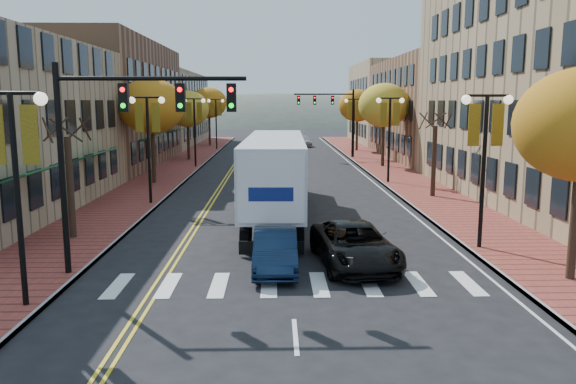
{
  "coord_description": "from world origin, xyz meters",
  "views": [
    {
      "loc": [
        -0.49,
        -15.19,
        5.78
      ],
      "look_at": [
        0.02,
        6.95,
        2.2
      ],
      "focal_mm": 35.0,
      "sensor_mm": 36.0,
      "label": 1
    }
  ],
  "objects": [
    {
      "name": "tree_left_c",
      "position": [
        -9.0,
        40.0,
        5.05
      ],
      "size": [
        4.16,
        4.16,
        6.69
      ],
      "color": "#382619",
      "rests_on": "sidewalk_left"
    },
    {
      "name": "tree_left_a",
      "position": [
        -9.0,
        8.0,
        2.25
      ],
      "size": [
        0.28,
        0.28,
        4.2
      ],
      "color": "#382619",
      "rests_on": "sidewalk_left"
    },
    {
      "name": "lamp_left_c",
      "position": [
        -7.5,
        34.0,
        4.29
      ],
      "size": [
        1.96,
        0.36,
        6.05
      ],
      "color": "black",
      "rests_on": "ground"
    },
    {
      "name": "lamp_right_c",
      "position": [
        7.5,
        42.0,
        4.29
      ],
      "size": [
        1.96,
        0.36,
        6.05
      ],
      "color": "black",
      "rests_on": "ground"
    },
    {
      "name": "sidewalk_right",
      "position": [
        9.0,
        32.5,
        0.07
      ],
      "size": [
        4.0,
        85.0,
        0.15
      ],
      "primitive_type": "cube",
      "color": "brown",
      "rests_on": "ground"
    },
    {
      "name": "car_far_silver",
      "position": [
        3.08,
        57.63,
        0.7
      ],
      "size": [
        2.39,
        5.0,
        1.4
      ],
      "primitive_type": "imported",
      "rotation": [
        0.0,
        0.0,
        0.09
      ],
      "color": "#ADADB5",
      "rests_on": "ground"
    },
    {
      "name": "lamp_left_a",
      "position": [
        -7.5,
        0.0,
        4.29
      ],
      "size": [
        1.96,
        0.36,
        6.05
      ],
      "color": "black",
      "rests_on": "ground"
    },
    {
      "name": "tree_left_b",
      "position": [
        -9.0,
        24.0,
        5.45
      ],
      "size": [
        4.48,
        4.48,
        7.21
      ],
      "color": "#382619",
      "rests_on": "sidewalk_left"
    },
    {
      "name": "traffic_mast_near",
      "position": [
        -5.48,
        3.0,
        4.92
      ],
      "size": [
        6.1,
        0.35,
        7.0
      ],
      "color": "black",
      "rests_on": "ground"
    },
    {
      "name": "traffic_mast_far",
      "position": [
        5.48,
        42.0,
        4.92
      ],
      "size": [
        6.1,
        0.34,
        7.0
      ],
      "color": "black",
      "rests_on": "ground"
    },
    {
      "name": "lamp_right_a",
      "position": [
        7.5,
        6.0,
        4.29
      ],
      "size": [
        1.96,
        0.36,
        6.05
      ],
      "color": "black",
      "rests_on": "ground"
    },
    {
      "name": "lamp_left_b",
      "position": [
        -7.5,
        16.0,
        4.29
      ],
      "size": [
        1.96,
        0.36,
        6.05
      ],
      "color": "black",
      "rests_on": "ground"
    },
    {
      "name": "sidewalk_left",
      "position": [
        -9.0,
        32.5,
        0.07
      ],
      "size": [
        4.0,
        85.0,
        0.15
      ],
      "primitive_type": "cube",
      "color": "brown",
      "rests_on": "ground"
    },
    {
      "name": "building_right_mid",
      "position": [
        18.5,
        42.0,
        5.0
      ],
      "size": [
        15.0,
        24.0,
        10.0
      ],
      "primitive_type": "cube",
      "color": "brown",
      "rests_on": "ground"
    },
    {
      "name": "ground",
      "position": [
        0.0,
        0.0,
        0.0
      ],
      "size": [
        200.0,
        200.0,
        0.0
      ],
      "primitive_type": "plane",
      "color": "black",
      "rests_on": "ground"
    },
    {
      "name": "navy_sedan",
      "position": [
        -0.5,
        3.62,
        0.7
      ],
      "size": [
        1.48,
        4.25,
        1.4
      ],
      "primitive_type": "imported",
      "rotation": [
        0.0,
        0.0,
        -0.0
      ],
      "color": "#0C1A31",
      "rests_on": "ground"
    },
    {
      "name": "tree_right_c",
      "position": [
        9.0,
        34.0,
        5.45
      ],
      "size": [
        4.48,
        4.48,
        7.21
      ],
      "color": "#382619",
      "rests_on": "sidewalk_right"
    },
    {
      "name": "building_left_far",
      "position": [
        -17.0,
        61.0,
        4.75
      ],
      "size": [
        12.0,
        26.0,
        9.5
      ],
      "primitive_type": "cube",
      "color": "#9E8966",
      "rests_on": "ground"
    },
    {
      "name": "lamp_right_b",
      "position": [
        7.5,
        24.0,
        4.29
      ],
      "size": [
        1.96,
        0.36,
        6.05
      ],
      "color": "black",
      "rests_on": "ground"
    },
    {
      "name": "tree_left_d",
      "position": [
        -9.0,
        58.0,
        5.6
      ],
      "size": [
        4.61,
        4.61,
        7.42
      ],
      "color": "#382619",
      "rests_on": "sidewalk_left"
    },
    {
      "name": "tree_right_d",
      "position": [
        9.0,
        50.0,
        5.29
      ],
      "size": [
        4.35,
        4.35,
        7.0
      ],
      "color": "#382619",
      "rests_on": "sidewalk_right"
    },
    {
      "name": "lamp_left_d",
      "position": [
        -7.5,
        52.0,
        4.29
      ],
      "size": [
        1.96,
        0.36,
        6.05
      ],
      "color": "black",
      "rests_on": "ground"
    },
    {
      "name": "black_suv",
      "position": [
        2.31,
        4.08,
        0.75
      ],
      "size": [
        3.02,
        5.64,
        1.51
      ],
      "primitive_type": "imported",
      "rotation": [
        0.0,
        0.0,
        0.1
      ],
      "color": "black",
      "rests_on": "ground"
    },
    {
      "name": "car_far_white",
      "position": [
        -2.47,
        49.07,
        0.81
      ],
      "size": [
        2.5,
        4.97,
        1.63
      ],
      "primitive_type": "imported",
      "rotation": [
        0.0,
        0.0,
        -0.12
      ],
      "color": "silver",
      "rests_on": "ground"
    },
    {
      "name": "building_right_far",
      "position": [
        18.5,
        64.0,
        5.5
      ],
      "size": [
        15.0,
        20.0,
        11.0
      ],
      "primitive_type": "cube",
      "color": "#9E8966",
      "rests_on": "ground"
    },
    {
      "name": "semi_truck",
      "position": [
        -0.47,
        12.89,
        2.39
      ],
      "size": [
        2.98,
        16.41,
        4.09
      ],
      "rotation": [
        0.0,
        0.0,
        -0.02
      ],
      "color": "black",
      "rests_on": "ground"
    },
    {
      "name": "car_far_oncoming",
      "position": [
        2.82,
        67.95,
        0.78
      ],
      "size": [
        1.71,
        4.73,
        1.55
      ],
      "primitive_type": "imported",
      "rotation": [
        0.0,
        0.0,
        3.16
      ],
      "color": "#A8A7AF",
      "rests_on": "ground"
    },
    {
      "name": "building_left_mid",
      "position": [
        -17.0,
        36.0,
        5.5
      ],
      "size": [
        12.0,
        24.0,
        11.0
      ],
      "primitive_type": "cube",
      "color": "brown",
      "rests_on": "ground"
    },
    {
      "name": "tree_right_b",
      "position": [
        9.0,
        18.0,
        2.25
      ],
      "size": [
        0.28,
        0.28,
        4.2
      ],
      "color": "#382619",
      "rests_on": "sidewalk_right"
    }
  ]
}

